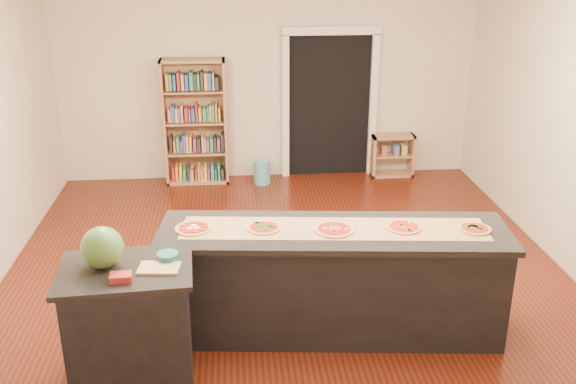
{
  "coord_description": "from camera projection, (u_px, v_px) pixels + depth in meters",
  "views": [
    {
      "loc": [
        -0.52,
        -5.7,
        3.32
      ],
      "look_at": [
        0.0,
        0.2,
        1.0
      ],
      "focal_mm": 40.0,
      "sensor_mm": 36.0,
      "label": 1
    }
  ],
  "objects": [
    {
      "name": "room",
      "position": [
        290.0,
        160.0,
        6.03
      ],
      "size": [
        6.0,
        7.0,
        2.8
      ],
      "color": "beige",
      "rests_on": "ground"
    },
    {
      "name": "doorway",
      "position": [
        330.0,
        96.0,
        9.38
      ],
      "size": [
        1.4,
        0.09,
        2.21
      ],
      "color": "black",
      "rests_on": "room"
    },
    {
      "name": "kitchen_island",
      "position": [
        332.0,
        280.0,
        5.71
      ],
      "size": [
        3.04,
        0.82,
        1.0
      ],
      "rotation": [
        0.0,
        0.0,
        -0.1
      ],
      "color": "black",
      "rests_on": "ground"
    },
    {
      "name": "side_counter",
      "position": [
        131.0,
        324.0,
        5.06
      ],
      "size": [
        1.01,
        0.74,
        1.0
      ],
      "rotation": [
        0.0,
        0.0,
        0.06
      ],
      "color": "black",
      "rests_on": "ground"
    },
    {
      "name": "bookshelf",
      "position": [
        195.0,
        122.0,
        9.17
      ],
      "size": [
        0.9,
        0.32,
        1.81
      ],
      "primitive_type": "cube",
      "color": "#AB7853",
      "rests_on": "ground"
    },
    {
      "name": "low_shelf",
      "position": [
        392.0,
        155.0,
        9.65
      ],
      "size": [
        0.63,
        0.27,
        0.63
      ],
      "primitive_type": "cube",
      "color": "#AB7853",
      "rests_on": "ground"
    },
    {
      "name": "waste_bin",
      "position": [
        262.0,
        172.0,
        9.37
      ],
      "size": [
        0.24,
        0.24,
        0.36
      ],
      "primitive_type": "cylinder",
      "color": "#529AB7",
      "rests_on": "ground"
    },
    {
      "name": "kraft_paper",
      "position": [
        334.0,
        229.0,
        5.54
      ],
      "size": [
        2.67,
        0.74,
        0.0
      ],
      "primitive_type": "cube",
      "rotation": [
        0.0,
        0.0,
        -0.1
      ],
      "color": "#8C6848",
      "rests_on": "kitchen_island"
    },
    {
      "name": "watermelon",
      "position": [
        102.0,
        247.0,
        4.84
      ],
      "size": [
        0.32,
        0.32,
        0.32
      ],
      "primitive_type": "sphere",
      "color": "#144214",
      "rests_on": "side_counter"
    },
    {
      "name": "cutting_board",
      "position": [
        159.0,
        268.0,
        4.85
      ],
      "size": [
        0.33,
        0.24,
        0.02
      ],
      "primitive_type": "cube",
      "rotation": [
        0.0,
        0.0,
        -0.11
      ],
      "color": "tan",
      "rests_on": "side_counter"
    },
    {
      "name": "package_red",
      "position": [
        121.0,
        278.0,
        4.68
      ],
      "size": [
        0.16,
        0.12,
        0.06
      ],
      "primitive_type": "cube",
      "rotation": [
        0.0,
        0.0,
        0.04
      ],
      "color": "maroon",
      "rests_on": "side_counter"
    },
    {
      "name": "package_teal",
      "position": [
        168.0,
        257.0,
        4.98
      ],
      "size": [
        0.17,
        0.17,
        0.06
      ],
      "primitive_type": "cylinder",
      "color": "#195966",
      "rests_on": "side_counter"
    },
    {
      "name": "pizza_a",
      "position": [
        193.0,
        228.0,
        5.52
      ],
      "size": [
        0.33,
        0.33,
        0.02
      ],
      "color": "#D7A453",
      "rests_on": "kitchen_island"
    },
    {
      "name": "pizza_b",
      "position": [
        264.0,
        228.0,
        5.53
      ],
      "size": [
        0.31,
        0.31,
        0.02
      ],
      "color": "#D7A453",
      "rests_on": "kitchen_island"
    },
    {
      "name": "pizza_c",
      "position": [
        334.0,
        229.0,
        5.5
      ],
      "size": [
        0.35,
        0.35,
        0.02
      ],
      "color": "#D7A453",
      "rests_on": "kitchen_island"
    },
    {
      "name": "pizza_d",
      "position": [
        404.0,
        227.0,
        5.54
      ],
      "size": [
        0.32,
        0.32,
        0.02
      ],
      "color": "#D7A453",
      "rests_on": "kitchen_island"
    },
    {
      "name": "pizza_e",
      "position": [
        475.0,
        229.0,
        5.51
      ],
      "size": [
        0.28,
        0.28,
        0.02
      ],
      "color": "#D7A453",
      "rests_on": "kitchen_island"
    }
  ]
}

